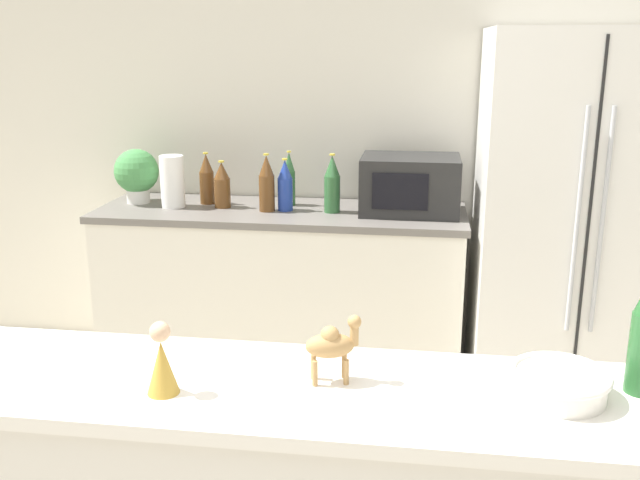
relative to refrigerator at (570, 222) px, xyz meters
The scene contains 15 objects.
wall_back 1.21m from the refrigerator, 159.28° to the left, with size 8.00×0.06×2.55m.
back_counter 1.48m from the refrigerator, behind, with size 1.87×0.63×0.88m.
refrigerator is the anchor object (origin of this frame).
potted_plant 2.19m from the refrigerator, behind, with size 0.23×0.23×0.28m.
paper_towel_roll 1.97m from the refrigerator, behind, with size 0.12×0.12×0.27m.
microwave 0.78m from the refrigerator, behind, with size 0.48×0.37×0.28m.
back_bottle_0 1.15m from the refrigerator, behind, with size 0.08×0.08×0.29m.
back_bottle_1 1.47m from the refrigerator, behind, with size 0.08×0.08×0.29m.
back_bottle_2 1.40m from the refrigerator, behind, with size 0.06×0.06×0.28m.
back_bottle_3 1.72m from the refrigerator, behind, with size 0.08×0.08×0.24m.
back_bottle_4 1.39m from the refrigerator, behind, with size 0.08×0.08×0.26m.
back_bottle_5 1.82m from the refrigerator, behind, with size 0.08×0.08×0.27m.
fruit_bowl 1.93m from the refrigerator, 101.53° to the right, with size 0.23×0.23×0.06m.
camel_figurine 2.09m from the refrigerator, 115.47° to the right, with size 0.13×0.08×0.16m.
wise_man_figurine_blue 2.37m from the refrigerator, 122.51° to the right, with size 0.07×0.07×0.17m.
Camera 1 is at (0.36, -1.07, 1.70)m, focal length 40.00 mm.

